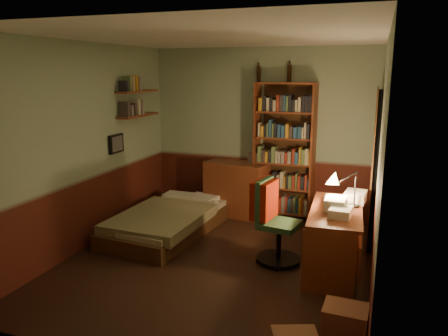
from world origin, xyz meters
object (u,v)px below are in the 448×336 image
(desk_lamp, at_px, (356,180))
(cardboard_box_b, at_px, (345,321))
(bed, at_px, (167,213))
(mini_stereo, at_px, (260,157))
(office_chair, at_px, (279,226))
(desk, at_px, (335,239))
(bookshelf, at_px, (284,152))
(dresser, at_px, (237,189))

(desk_lamp, height_order, cardboard_box_b, desk_lamp)
(bed, relative_size, mini_stereo, 6.48)
(bed, xyz_separation_m, desk_lamp, (2.51, -0.26, 0.76))
(mini_stereo, distance_m, office_chair, 1.86)
(bed, bearing_deg, desk, -4.33)
(bookshelf, height_order, desk_lamp, bookshelf)
(mini_stereo, distance_m, bookshelf, 0.41)
(desk, bearing_deg, cardboard_box_b, -83.22)
(office_chair, relative_size, cardboard_box_b, 2.41)
(bed, height_order, bookshelf, bookshelf)
(bookshelf, bearing_deg, bed, -135.10)
(office_chair, bearing_deg, cardboard_box_b, -46.45)
(desk, height_order, desk_lamp, desk_lamp)
(mini_stereo, distance_m, desk_lamp, 2.11)
(bed, relative_size, cardboard_box_b, 5.16)
(dresser, bearing_deg, mini_stereo, 29.42)
(mini_stereo, bearing_deg, bookshelf, 5.86)
(desk, bearing_deg, bed, 167.34)
(desk_lamp, bearing_deg, mini_stereo, 137.68)
(dresser, height_order, desk, dresser)
(bed, distance_m, office_chair, 1.76)
(desk, height_order, cardboard_box_b, desk)
(dresser, relative_size, cardboard_box_b, 2.55)
(dresser, distance_m, desk_lamp, 2.36)
(dresser, bearing_deg, bookshelf, 15.44)
(mini_stereo, relative_size, desk, 0.22)
(mini_stereo, height_order, office_chair, mini_stereo)
(bookshelf, height_order, desk, bookshelf)
(bed, height_order, dresser, dresser)
(bookshelf, bearing_deg, mini_stereo, 179.01)
(bed, xyz_separation_m, dresser, (0.68, 1.09, 0.14))
(dresser, distance_m, cardboard_box_b, 3.39)
(dresser, distance_m, mini_stereo, 0.62)
(mini_stereo, xyz_separation_m, office_chair, (0.68, -1.66, -0.48))
(dresser, bearing_deg, cardboard_box_b, -47.53)
(cardboard_box_b, bearing_deg, office_chair, 124.06)
(bed, distance_m, bookshelf, 1.98)
(office_chair, bearing_deg, desk, 12.62)
(dresser, relative_size, mini_stereo, 3.21)
(desk, bearing_deg, bookshelf, 117.76)
(bed, height_order, cardboard_box_b, bed)
(dresser, bearing_deg, desk, -33.40)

